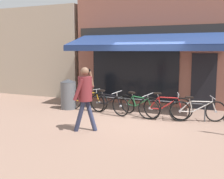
{
  "coord_description": "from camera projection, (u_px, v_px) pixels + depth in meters",
  "views": [
    {
      "loc": [
        2.83,
        -8.36,
        2.21
      ],
      "look_at": [
        -0.52,
        -0.78,
        1.05
      ],
      "focal_mm": 45.0,
      "sensor_mm": 36.0,
      "label": 1
    }
  ],
  "objects": [
    {
      "name": "bicycle_black",
      "position": [
        108.0,
        103.0,
        9.75
      ],
      "size": [
        1.74,
        0.73,
        0.86
      ],
      "rotation": [
        0.11,
        0.0,
        -0.29
      ],
      "color": "black",
      "rests_on": "ground_plane"
    },
    {
      "name": "bicycle_orange",
      "position": [
        86.0,
        100.0,
        10.35
      ],
      "size": [
        1.8,
        0.52,
        0.84
      ],
      "rotation": [
        -0.06,
        0.0,
        -0.04
      ],
      "color": "black",
      "rests_on": "ground_plane"
    },
    {
      "name": "bicycle_green",
      "position": [
        139.0,
        106.0,
        9.46
      ],
      "size": [
        1.69,
        0.9,
        0.84
      ],
      "rotation": [
        0.14,
        0.0,
        -0.41
      ],
      "color": "black",
      "rests_on": "ground_plane"
    },
    {
      "name": "neighbour_building",
      "position": [
        37.0,
        52.0,
        15.81
      ],
      "size": [
        7.3,
        4.0,
        4.26
      ],
      "color": "tan",
      "rests_on": "ground_plane"
    },
    {
      "name": "bicycle_silver",
      "position": [
        198.0,
        110.0,
        8.7
      ],
      "size": [
        1.67,
        0.75,
        0.8
      ],
      "rotation": [
        0.04,
        0.0,
        0.38
      ],
      "color": "black",
      "rests_on": "ground_plane"
    },
    {
      "name": "ground_plane",
      "position": [
        137.0,
        120.0,
        9.01
      ],
      "size": [
        160.0,
        160.0,
        0.0
      ],
      "primitive_type": "plane",
      "color": "#846656"
    },
    {
      "name": "bicycle_red",
      "position": [
        165.0,
        108.0,
        8.92
      ],
      "size": [
        1.68,
        0.62,
        0.88
      ],
      "rotation": [
        -0.01,
        0.0,
        0.27
      ],
      "color": "black",
      "rests_on": "ground_plane"
    },
    {
      "name": "bike_rack_rail",
      "position": [
        138.0,
        101.0,
        9.56
      ],
      "size": [
        4.47,
        0.04,
        0.57
      ],
      "color": "#47494F",
      "rests_on": "ground_plane"
    },
    {
      "name": "shop_front",
      "position": [
        161.0,
        46.0,
        12.42
      ],
      "size": [
        6.72,
        4.68,
        4.76
      ],
      "color": "#8E5647",
      "rests_on": "ground_plane"
    },
    {
      "name": "litter_bin",
      "position": [
        68.0,
        94.0,
        10.6
      ],
      "size": [
        0.59,
        0.59,
        1.14
      ],
      "color": "#515459",
      "rests_on": "ground_plane"
    },
    {
      "name": "pedestrian_adult",
      "position": [
        85.0,
        92.0,
        7.61
      ],
      "size": [
        0.59,
        0.67,
        1.78
      ],
      "rotation": [
        0.0,
        0.0,
        0.11
      ],
      "color": "#282D47",
      "rests_on": "ground_plane"
    }
  ]
}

